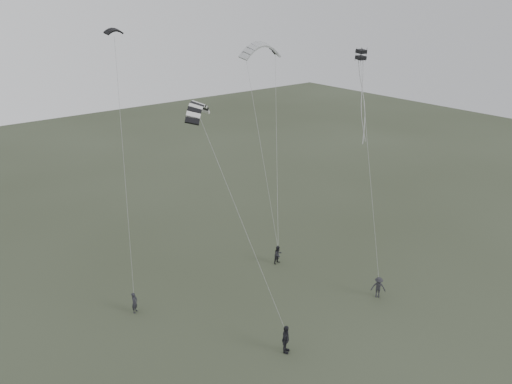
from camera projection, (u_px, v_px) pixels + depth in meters
ground at (295, 318)px, 33.73m from camera, size 140.00×140.00×0.00m
flyer_left at (135, 303)px, 34.09m from camera, size 0.66×0.63×1.52m
flyer_right at (278, 255)px, 40.37m from camera, size 0.80×0.65×1.54m
flyer_center at (286, 339)px, 30.16m from camera, size 1.17×1.01×1.89m
flyer_far at (378, 287)px, 35.79m from camera, size 1.14×1.18×1.61m
kite_dark_small at (114, 30)px, 30.68m from camera, size 1.38×0.89×0.56m
kite_pale_large at (261, 44)px, 43.20m from camera, size 4.14×1.43×1.90m
kite_striped at (197, 104)px, 27.84m from camera, size 2.97×2.96×1.38m
kite_box at (361, 55)px, 35.74m from camera, size 0.67×0.73×0.75m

